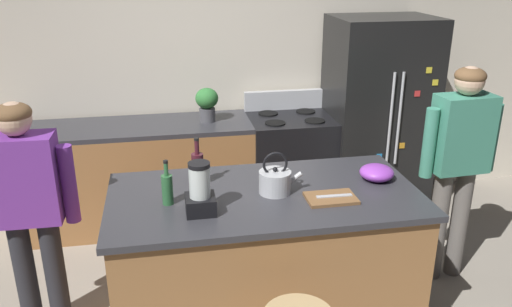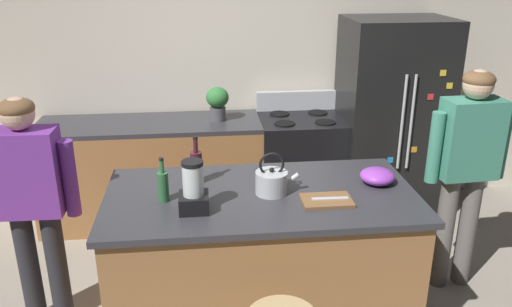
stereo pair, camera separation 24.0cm
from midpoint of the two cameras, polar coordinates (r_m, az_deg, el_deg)
The scene contains 15 objects.
back_wall at distance 4.95m, azimuth -4.95°, elevation 9.44°, with size 8.00×0.10×2.70m, color beige.
kitchen_island at distance 3.45m, azimuth -1.11°, elevation -11.52°, with size 1.93×0.98×0.95m.
back_counter_run at distance 4.81m, azimuth -13.65°, elevation -2.36°, with size 2.00×0.64×0.95m.
refrigerator at distance 4.95m, azimuth 11.77°, elevation 3.88°, with size 0.90×0.73×1.83m.
stove_range at distance 4.88m, azimuth 2.30°, elevation -1.28°, with size 0.76×0.65×1.13m.
person_by_island_left at distance 3.49m, azimuth -25.56°, elevation -4.73°, with size 0.59×0.23×1.56m.
person_by_sink_right at distance 3.94m, azimuth 19.70°, elevation -0.22°, with size 0.59×0.24×1.63m.
potted_plant at distance 4.60m, azimuth -6.90°, elevation 5.57°, with size 0.20×0.20×0.30m.
blender_appliance at distance 2.97m, azimuth -8.47°, elevation -4.23°, with size 0.17×0.17×0.31m.
bottle_olive_oil at distance 3.12m, azimuth -11.89°, elevation -3.77°, with size 0.07×0.07×0.28m.
bottle_wine at distance 3.33m, azimuth -8.47°, elevation -1.58°, with size 0.08×0.08×0.32m.
mixing_bowl at distance 3.46m, azimuth 11.16°, elevation -2.09°, with size 0.22×0.22×0.10m, color purple.
tea_kettle at distance 3.20m, azimuth -0.02°, elevation -3.04°, with size 0.28×0.20×0.27m.
cutting_board at distance 3.15m, azimuth 6.05°, elevation -4.91°, with size 0.30×0.20×0.02m, color brown.
chef_knife at distance 3.15m, azimuth 6.41°, elevation -4.67°, with size 0.22×0.03×0.01m, color #B7BABF.
Camera 1 is at (-0.59, -2.86, 2.33)m, focal length 36.53 mm.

